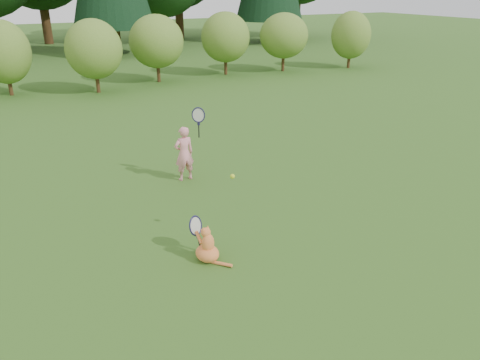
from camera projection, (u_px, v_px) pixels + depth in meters
ground at (252, 240)px, 7.44m from camera, size 100.00×100.00×0.00m
shrub_row at (85, 53)px, 17.54m from camera, size 28.00×3.00×2.80m
child at (185, 152)px, 9.53m from camera, size 0.63×0.37×1.71m
cat at (207, 243)px, 6.81m from camera, size 0.49×0.79×0.75m
tennis_ball at (232, 176)px, 7.06m from camera, size 0.07×0.07×0.07m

